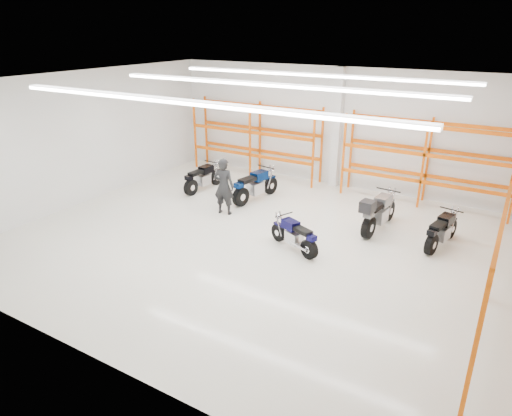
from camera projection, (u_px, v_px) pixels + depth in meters
The scene contains 11 objects.
ground at pixel (259, 240), 13.39m from camera, with size 14.00×14.00×0.00m, color silver.
room_shell at pixel (260, 129), 12.19m from camera, with size 14.02×12.02×4.51m.
motorcycle_main at pixel (295, 236), 12.63m from camera, with size 1.78×0.93×0.92m.
motorcycle_back_a at pixel (202, 179), 17.27m from camera, with size 0.69×2.07×1.02m.
motorcycle_back_b at pixel (254, 187), 16.26m from camera, with size 0.86×2.29×1.13m.
motorcycle_back_c at pixel (377, 213), 13.78m from camera, with size 0.77×2.41×1.24m.
motorcycle_back_d at pixel (441, 232), 12.83m from camera, with size 0.78×2.00×0.99m.
standing_man at pixel (224, 186), 14.98m from camera, with size 0.69×0.46×1.90m, color black.
structural_column at pixel (337, 129), 17.20m from camera, with size 0.32×0.32×4.50m, color white.
pallet_racking_back_left at pixel (255, 133), 18.71m from camera, with size 5.67×0.87×3.00m.
pallet_racking_back_right at pixel (427, 155), 15.49m from camera, with size 5.67×0.87×3.00m.
Camera 1 is at (6.09, -10.43, 5.85)m, focal length 32.00 mm.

